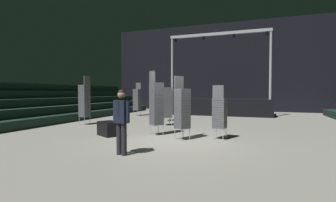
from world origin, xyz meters
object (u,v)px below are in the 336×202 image
object	(u,v)px
man_with_tie	(121,118)
chair_stack_front_left	(182,108)
equipment_road_case	(109,129)
chair_stack_rear_right	(84,100)
chair_stack_mid_right	(167,106)
chair_stack_rear_left	(220,112)
stage_riser	(220,105)
chair_stack_mid_centre	(156,103)
chair_stack_rear_centre	(168,106)
chair_stack_front_right	(137,99)

from	to	relation	value
man_with_tie	chair_stack_front_left	size ratio (longest dim) A/B	0.78
equipment_road_case	chair_stack_front_left	bearing A→B (deg)	4.69
chair_stack_rear_right	chair_stack_mid_right	bearing A→B (deg)	-68.07
chair_stack_rear_left	stage_riser	bearing A→B (deg)	106.98
chair_stack_mid_centre	chair_stack_rear_right	xyz separation A→B (m)	(-4.81, 1.63, 0.00)
chair_stack_mid_right	chair_stack_rear_left	bearing A→B (deg)	-77.50
chair_stack_rear_right	chair_stack_rear_centre	world-z (taller)	chair_stack_rear_right
chair_stack_mid_right	chair_stack_mid_centre	distance (m)	2.88
stage_riser	chair_stack_mid_right	world-z (taller)	stage_riser
chair_stack_front_left	chair_stack_rear_centre	xyz separation A→B (m)	(-2.48, 5.33, -0.25)
chair_stack_front_right	chair_stack_rear_left	distance (m)	9.88
man_with_tie	chair_stack_rear_right	distance (m)	7.15
chair_stack_front_left	chair_stack_front_right	xyz separation A→B (m)	(-5.70, 7.54, 0.04)
stage_riser	chair_stack_front_right	world-z (taller)	stage_riser
chair_stack_rear_left	chair_stack_rear_right	world-z (taller)	chair_stack_rear_right
chair_stack_front_right	chair_stack_rear_centre	xyz separation A→B (m)	(3.23, -2.22, -0.29)
chair_stack_front_right	equipment_road_case	bearing A→B (deg)	114.54
chair_stack_rear_left	chair_stack_rear_centre	distance (m)	6.07
stage_riser	chair_stack_rear_left	size ratio (longest dim) A/B	3.78
chair_stack_rear_centre	stage_riser	bearing A→B (deg)	30.82
chair_stack_mid_centre	chair_stack_rear_right	world-z (taller)	same
chair_stack_rear_right	chair_stack_rear_centre	distance (m)	4.77
chair_stack_front_left	chair_stack_mid_right	xyz separation A→B (m)	(-1.84, 3.39, -0.17)
chair_stack_mid_centre	chair_stack_rear_left	distance (m)	2.54
stage_riser	chair_stack_front_right	distance (m)	6.30
chair_stack_mid_centre	chair_stack_rear_left	world-z (taller)	chair_stack_mid_centre
chair_stack_mid_right	chair_stack_mid_centre	world-z (taller)	chair_stack_mid_centre
chair_stack_rear_right	chair_stack_front_left	bearing A→B (deg)	-103.70
chair_stack_rear_left	man_with_tie	bearing A→B (deg)	-114.81
chair_stack_front_left	chair_stack_rear_left	xyz separation A→B (m)	(1.26, 0.55, -0.17)
stage_riser	chair_stack_mid_right	bearing A→B (deg)	-103.13
stage_riser	chair_stack_front_right	xyz separation A→B (m)	(-5.52, -2.99, 0.50)
stage_riser	chair_stack_front_left	distance (m)	10.54
equipment_road_case	stage_riser	bearing A→B (deg)	75.60
stage_riser	chair_stack_mid_centre	bearing A→B (deg)	-96.21
chair_stack_mid_centre	stage_riser	bearing A→B (deg)	120.96
chair_stack_rear_right	chair_stack_rear_centre	xyz separation A→B (m)	(3.59, 3.11, -0.38)
stage_riser	chair_stack_rear_centre	size ratio (longest dim) A/B	4.14
chair_stack_rear_centre	chair_stack_front_left	bearing A→B (deg)	-100.42
equipment_road_case	chair_stack_rear_right	bearing A→B (deg)	141.84
chair_stack_rear_left	chair_stack_rear_centre	bearing A→B (deg)	136.80
chair_stack_front_right	man_with_tie	bearing A→B (deg)	120.10
chair_stack_mid_right	equipment_road_case	distance (m)	3.86
chair_stack_mid_right	chair_stack_rear_centre	xyz separation A→B (m)	(-0.63, 1.93, -0.08)
stage_riser	chair_stack_rear_right	size ratio (longest dim) A/B	2.90
man_with_tie	equipment_road_case	size ratio (longest dim) A/B	1.99
chair_stack_front_right	equipment_road_case	distance (m)	8.31
man_with_tie	chair_stack_rear_centre	distance (m)	8.20
man_with_tie	chair_stack_mid_right	distance (m)	6.18
chair_stack_rear_centre	equipment_road_case	distance (m)	5.62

